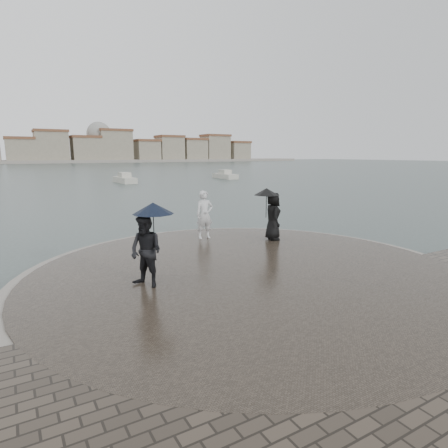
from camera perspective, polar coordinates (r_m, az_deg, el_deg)
ground at (r=8.25m, az=17.62°, el=-15.39°), size 400.00×400.00×0.00m
kerb_ring at (r=10.65m, az=3.54°, el=-7.96°), size 12.50×12.50×0.32m
quay_tip at (r=10.64m, az=3.55°, el=-7.85°), size 11.90×11.90×0.36m
statue at (r=14.25m, az=-2.99°, el=1.42°), size 0.72×0.52×1.83m
visitor_left at (r=9.21m, az=-11.57°, el=-2.67°), size 1.26×1.14×2.04m
visitor_right at (r=14.11m, az=7.27°, el=1.96°), size 1.15×1.09×1.95m
far_skyline at (r=165.61m, az=-30.85°, el=9.85°), size 260.00×20.00×37.00m
boats at (r=51.89m, az=-6.91°, el=7.02°), size 16.89×6.29×1.50m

